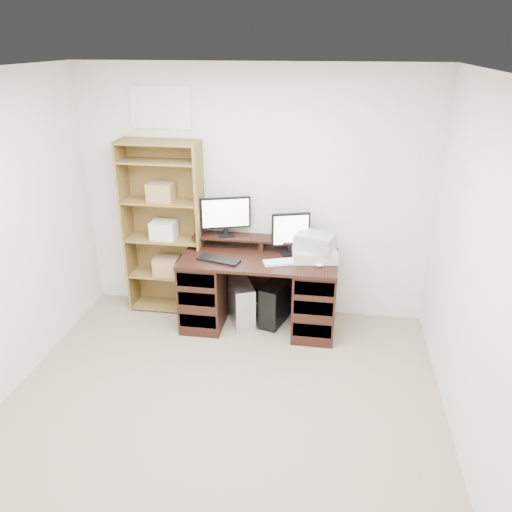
% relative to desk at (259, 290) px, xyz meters
% --- Properties ---
extents(room, '(3.54, 4.04, 2.54)m').
position_rel_desk_xyz_m(room, '(-0.11, -1.64, 0.86)').
color(room, gray).
rests_on(room, ground).
extents(desk, '(1.50, 0.70, 0.75)m').
position_rel_desk_xyz_m(desk, '(0.00, 0.00, 0.00)').
color(desk, black).
rests_on(desk, ground).
extents(riser_shelf, '(1.40, 0.22, 0.12)m').
position_rel_desk_xyz_m(riser_shelf, '(0.00, 0.21, 0.45)').
color(riser_shelf, black).
rests_on(riser_shelf, desk).
extents(monitor_wide, '(0.48, 0.19, 0.39)m').
position_rel_desk_xyz_m(monitor_wide, '(-0.37, 0.22, 0.70)').
color(monitor_wide, black).
rests_on(monitor_wide, riser_shelf).
extents(monitor_small, '(0.37, 0.19, 0.41)m').
position_rel_desk_xyz_m(monitor_small, '(0.28, 0.14, 0.58)').
color(monitor_small, black).
rests_on(monitor_small, desk).
extents(speaker, '(0.09, 0.09, 0.20)m').
position_rel_desk_xyz_m(speaker, '(-0.64, 0.18, 0.58)').
color(speaker, black).
rests_on(speaker, riser_shelf).
extents(keyboard_black, '(0.43, 0.24, 0.02)m').
position_rel_desk_xyz_m(keyboard_black, '(-0.37, -0.16, 0.37)').
color(keyboard_black, black).
rests_on(keyboard_black, desk).
extents(keyboard_white, '(0.46, 0.28, 0.02)m').
position_rel_desk_xyz_m(keyboard_white, '(0.27, -0.10, 0.37)').
color(keyboard_white, white).
rests_on(keyboard_white, desk).
extents(mouse, '(0.09, 0.06, 0.03)m').
position_rel_desk_xyz_m(mouse, '(0.58, -0.14, 0.38)').
color(mouse, silver).
rests_on(mouse, desk).
extents(printer, '(0.46, 0.37, 0.10)m').
position_rel_desk_xyz_m(printer, '(0.53, 0.03, 0.41)').
color(printer, beige).
rests_on(printer, desk).
extents(basket, '(0.40, 0.33, 0.15)m').
position_rel_desk_xyz_m(basket, '(0.53, 0.03, 0.54)').
color(basket, '#A1A6AB').
rests_on(basket, printer).
extents(tower_silver, '(0.35, 0.48, 0.44)m').
position_rel_desk_xyz_m(tower_silver, '(-0.19, 0.02, -0.17)').
color(tower_silver, silver).
rests_on(tower_silver, ground).
extents(tower_black, '(0.30, 0.47, 0.44)m').
position_rel_desk_xyz_m(tower_black, '(0.15, 0.07, -0.17)').
color(tower_black, black).
rests_on(tower_black, ground).
extents(bookshelf, '(0.80, 0.30, 1.80)m').
position_rel_desk_xyz_m(bookshelf, '(-1.01, 0.21, 0.53)').
color(bookshelf, olive).
rests_on(bookshelf, ground).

